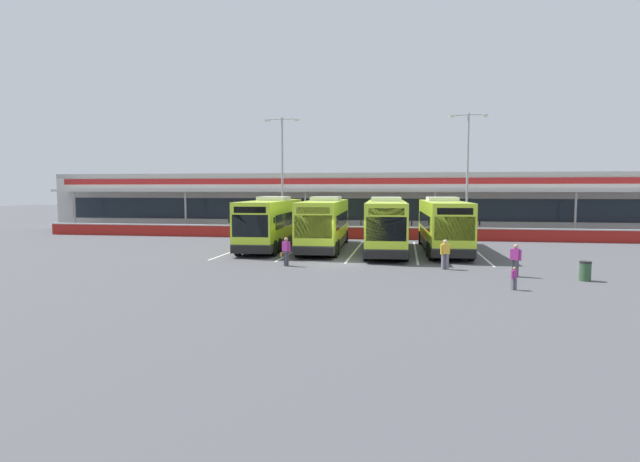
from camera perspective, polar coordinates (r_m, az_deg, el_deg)
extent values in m
plane|color=#4C4C51|center=(30.63, 2.89, -3.48)|extent=(200.00, 200.00, 0.00)
cube|color=#B7B7B2|center=(57.26, 5.94, 3.03)|extent=(70.00, 10.00, 5.50)
cube|color=#19232D|center=(52.27, 5.60, 2.39)|extent=(66.00, 0.08, 2.20)
cube|color=maroon|center=(52.22, 5.63, 5.52)|extent=(68.00, 0.08, 0.60)
cube|color=beige|center=(50.75, 5.51, 4.47)|extent=(67.00, 3.00, 0.24)
cube|color=gray|center=(57.26, 5.96, 6.04)|extent=(70.00, 10.00, 0.50)
cylinder|color=#999999|center=(60.26, -25.50, 2.07)|extent=(0.20, 0.20, 4.20)
cylinder|color=#999999|center=(54.15, -14.65, 2.13)|extent=(0.20, 0.20, 4.20)
cylinder|color=#999999|center=(50.41, -1.65, 2.10)|extent=(0.20, 0.20, 4.20)
cylinder|color=#999999|center=(49.57, 12.57, 1.95)|extent=(0.20, 0.20, 4.20)
cylinder|color=#999999|center=(51.77, 26.41, 1.69)|extent=(0.20, 0.20, 4.20)
cube|color=maroon|center=(44.93, 4.96, -0.26)|extent=(60.00, 0.36, 1.00)
cube|color=#B2B2B2|center=(44.89, 4.97, 0.44)|extent=(60.00, 0.40, 0.10)
cube|color=#B7DB2D|center=(38.06, -5.43, 0.97)|extent=(2.99, 12.09, 3.19)
cube|color=#333333|center=(38.17, -5.42, -1.00)|extent=(3.01, 12.11, 0.56)
cube|color=black|center=(38.43, -5.30, 1.37)|extent=(2.93, 9.69, 0.96)
cube|color=black|center=(32.28, -7.74, 0.56)|extent=(2.31, 0.19, 1.40)
cube|color=black|center=(32.22, -7.76, 2.33)|extent=(2.05, 0.16, 0.40)
cube|color=silver|center=(38.96, -5.13, 3.61)|extent=(2.15, 2.87, 0.28)
cube|color=black|center=(32.32, -7.76, -2.11)|extent=(2.45, 0.25, 0.44)
cube|color=black|center=(32.26, -5.09, 1.20)|extent=(0.08, 0.12, 0.36)
cube|color=black|center=(33.00, -10.03, 1.22)|extent=(0.08, 0.12, 0.36)
cylinder|color=black|center=(42.44, -2.48, -0.51)|extent=(0.36, 1.05, 1.04)
cylinder|color=black|center=(42.90, -5.63, -0.47)|extent=(0.36, 1.05, 1.04)
cylinder|color=black|center=(34.81, -4.64, -1.65)|extent=(0.36, 1.05, 1.04)
cylinder|color=black|center=(35.38, -8.44, -1.59)|extent=(0.36, 1.05, 1.04)
cylinder|color=black|center=(33.45, -5.14, -1.91)|extent=(0.36, 1.05, 1.04)
cylinder|color=black|center=(34.04, -9.07, -1.84)|extent=(0.36, 1.05, 1.04)
cube|color=#B7DB2D|center=(37.17, 0.50, 0.91)|extent=(2.99, 12.09, 3.19)
cube|color=#333333|center=(37.27, 0.50, -1.11)|extent=(3.01, 12.11, 0.56)
cube|color=black|center=(37.55, 0.57, 1.32)|extent=(2.93, 9.69, 0.96)
cube|color=black|center=(31.27, -0.77, 0.47)|extent=(2.31, 0.19, 1.40)
cube|color=black|center=(31.20, -0.78, 2.30)|extent=(2.05, 0.16, 0.40)
cube|color=silver|center=(38.09, 0.68, 3.61)|extent=(2.15, 2.87, 0.28)
cube|color=black|center=(31.30, -0.80, -2.29)|extent=(2.45, 0.25, 0.44)
cube|color=black|center=(31.42, 1.95, 1.13)|extent=(0.08, 0.12, 0.36)
cube|color=black|center=(31.82, -3.28, 1.16)|extent=(0.08, 0.12, 0.36)
cylinder|color=black|center=(41.73, 2.87, -0.60)|extent=(0.36, 1.05, 1.04)
cylinder|color=black|center=(41.97, -0.39, -0.56)|extent=(0.36, 1.05, 1.04)
cylinder|color=black|center=(33.99, 1.87, -1.79)|extent=(0.36, 1.05, 1.04)
cylinder|color=black|center=(34.30, -2.11, -1.73)|extent=(0.36, 1.05, 1.04)
cylinder|color=black|center=(32.61, 1.64, -2.06)|extent=(0.36, 1.05, 1.04)
cylinder|color=black|center=(32.92, -2.50, -2.00)|extent=(0.36, 1.05, 1.04)
cube|color=#B7DB2D|center=(35.73, 7.31, 0.72)|extent=(2.99, 12.09, 3.19)
cube|color=#333333|center=(35.84, 7.29, -1.38)|extent=(3.01, 12.11, 0.56)
cube|color=black|center=(36.11, 7.32, 1.15)|extent=(2.93, 9.69, 0.96)
cube|color=black|center=(29.79, 7.33, 0.22)|extent=(2.31, 0.19, 1.40)
cube|color=black|center=(29.72, 7.35, 2.14)|extent=(2.05, 0.16, 0.40)
cube|color=silver|center=(36.66, 7.34, 3.53)|extent=(2.15, 2.87, 0.28)
cube|color=black|center=(29.83, 7.30, -2.67)|extent=(2.45, 0.25, 0.44)
cube|color=black|center=(30.15, 10.11, 0.91)|extent=(0.08, 0.12, 0.36)
cube|color=black|center=(30.14, 4.57, 0.96)|extent=(0.08, 0.12, 0.36)
cylinder|color=black|center=(40.45, 8.98, -0.82)|extent=(0.36, 1.05, 1.04)
cylinder|color=black|center=(40.44, 5.59, -0.78)|extent=(0.36, 1.05, 1.04)
cylinder|color=black|center=(32.70, 9.39, -2.11)|extent=(0.36, 1.05, 1.04)
cylinder|color=black|center=(32.69, 5.20, -2.06)|extent=(0.36, 1.05, 1.04)
cylinder|color=black|center=(31.31, 9.49, -2.40)|extent=(0.36, 1.05, 1.04)
cylinder|color=black|center=(31.30, 5.11, -2.36)|extent=(0.36, 1.05, 1.04)
cube|color=#B7DB2D|center=(36.80, 13.47, 0.74)|extent=(2.99, 12.09, 3.19)
cube|color=#333333|center=(36.90, 13.43, -1.29)|extent=(3.01, 12.11, 0.56)
cube|color=black|center=(37.18, 13.41, 1.16)|extent=(2.93, 9.69, 0.96)
cube|color=black|center=(30.89, 14.67, 0.27)|extent=(2.31, 0.19, 1.40)
cube|color=black|center=(30.82, 14.71, 2.12)|extent=(2.05, 0.16, 0.40)
cube|color=silver|center=(37.72, 13.35, 3.47)|extent=(2.15, 2.87, 0.28)
cube|color=black|center=(30.93, 14.64, -2.52)|extent=(2.45, 0.25, 0.44)
cube|color=black|center=(31.44, 17.23, 0.92)|extent=(0.08, 0.12, 0.36)
cube|color=black|center=(31.06, 11.93, 0.99)|extent=(0.08, 0.12, 0.36)
cylinder|color=black|center=(41.60, 14.38, -0.76)|extent=(0.36, 1.05, 1.04)
cylinder|color=black|center=(41.37, 11.09, -0.73)|extent=(0.36, 1.05, 1.04)
cylinder|color=black|center=(33.91, 16.02, -1.98)|extent=(0.36, 1.05, 1.04)
cylinder|color=black|center=(33.63, 11.99, -1.96)|extent=(0.36, 1.05, 1.04)
cylinder|color=black|center=(32.54, 16.39, -2.26)|extent=(0.36, 1.05, 1.04)
cylinder|color=black|center=(32.24, 12.19, -2.24)|extent=(0.36, 1.05, 1.04)
cube|color=silver|center=(38.26, -8.69, -1.90)|extent=(0.14, 13.00, 0.01)
cube|color=silver|center=(37.18, -2.52, -2.04)|extent=(0.14, 13.00, 0.01)
cube|color=silver|center=(36.55, 3.94, -2.16)|extent=(0.14, 13.00, 0.01)
cube|color=silver|center=(36.40, 10.54, -2.26)|extent=(0.14, 13.00, 0.01)
cube|color=silver|center=(36.74, 17.11, -2.32)|extent=(0.14, 13.00, 0.01)
cube|color=#33333D|center=(29.26, -3.81, -3.04)|extent=(0.20, 0.22, 0.84)
cube|color=#33333D|center=(29.06, -3.71, -3.09)|extent=(0.20, 0.22, 0.84)
cube|color=#A32D89|center=(29.07, -3.77, -1.70)|extent=(0.40, 0.34, 0.56)
cube|color=#A32D89|center=(29.21, -4.10, -1.72)|extent=(0.12, 0.13, 0.54)
cube|color=#A32D89|center=(28.94, -3.43, -1.78)|extent=(0.12, 0.13, 0.54)
sphere|color=tan|center=(29.03, -3.77, -0.93)|extent=(0.22, 0.22, 0.22)
cube|color=olive|center=(29.33, -4.18, -2.61)|extent=(0.23, 0.30, 0.22)
cylinder|color=olive|center=(29.31, -4.18, -2.26)|extent=(0.02, 0.02, 0.16)
cube|color=slate|center=(28.72, 13.46, -3.30)|extent=(0.20, 0.22, 0.84)
cube|color=slate|center=(28.69, 13.86, -3.32)|extent=(0.20, 0.22, 0.84)
cube|color=gold|center=(28.62, 13.68, -1.92)|extent=(0.40, 0.34, 0.56)
cube|color=gold|center=(28.52, 13.29, -1.99)|extent=(0.12, 0.13, 0.54)
cube|color=gold|center=(28.73, 14.07, -1.96)|extent=(0.12, 0.13, 0.54)
sphere|color=#DBB293|center=(28.58, 13.70, -1.14)|extent=(0.22, 0.22, 0.22)
cube|color=slate|center=(23.74, 20.52, -5.51)|extent=(0.14, 0.14, 0.52)
cube|color=slate|center=(23.78, 20.80, -5.50)|extent=(0.14, 0.14, 0.52)
cube|color=#A32D89|center=(23.69, 20.69, -4.47)|extent=(0.25, 0.24, 0.35)
cube|color=#A32D89|center=(23.58, 20.49, -4.55)|extent=(0.08, 0.08, 0.33)
cube|color=#A32D89|center=(23.80, 20.88, -4.48)|extent=(0.08, 0.08, 0.33)
sphere|color=tan|center=(23.65, 20.71, -3.89)|extent=(0.14, 0.14, 0.14)
cube|color=#33333D|center=(27.40, 20.68, -3.85)|extent=(0.21, 0.23, 0.84)
cube|color=#33333D|center=(27.24, 20.92, -3.91)|extent=(0.21, 0.23, 0.84)
cube|color=#A32D89|center=(27.23, 20.84, -2.42)|extent=(0.40, 0.36, 0.56)
cube|color=#A32D89|center=(27.30, 20.40, -2.45)|extent=(0.13, 0.13, 0.54)
cube|color=#A32D89|center=(27.16, 21.28, -2.51)|extent=(0.13, 0.13, 0.54)
sphere|color=tan|center=(27.18, 20.87, -1.61)|extent=(0.22, 0.22, 0.22)
cylinder|color=#9E9EA3|center=(48.78, -4.19, 6.00)|extent=(0.20, 0.20, 11.00)
cylinder|color=#9E9EA3|center=(49.21, -4.23, 12.24)|extent=(2.80, 0.10, 0.10)
cube|color=silver|center=(49.54, -5.84, 12.06)|extent=(0.44, 0.28, 0.20)
cube|color=silver|center=(48.89, -2.60, 12.18)|extent=(0.44, 0.28, 0.20)
cylinder|color=#9E9EA3|center=(47.67, 15.98, 5.87)|extent=(0.20, 0.20, 11.00)
cylinder|color=#9E9EA3|center=(48.10, 16.13, 12.25)|extent=(2.80, 0.10, 0.10)
cube|color=silver|center=(47.95, 14.43, 12.19)|extent=(0.44, 0.28, 0.20)
cube|color=silver|center=(48.27, 17.81, 12.07)|extent=(0.44, 0.28, 0.20)
cylinder|color=#2D5133|center=(27.44, 27.28, -4.05)|extent=(0.52, 0.52, 0.85)
cylinder|color=black|center=(27.38, 27.32, -3.09)|extent=(0.54, 0.54, 0.08)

